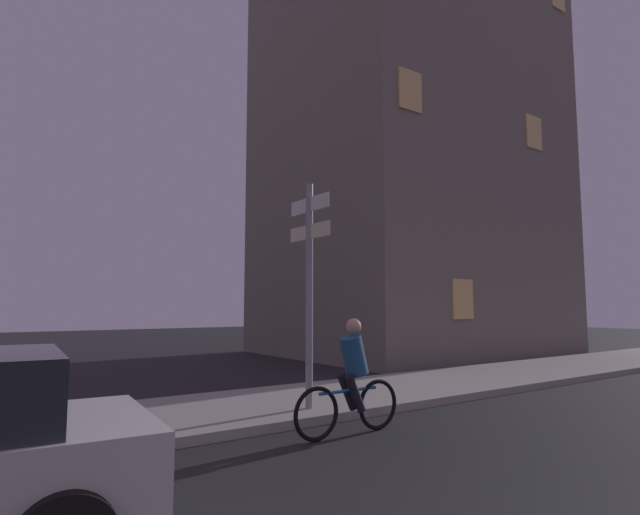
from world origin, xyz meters
name	(u,v)px	position (x,y,z in m)	size (l,w,h in m)	color
sidewalk_kerb	(227,411)	(0.00, 6.99, 0.07)	(40.00, 2.95, 0.14)	#9E9991
signpost	(309,276)	(1.03, 6.09, 2.28)	(0.12, 1.15, 3.70)	gray
cyclist	(351,380)	(0.88, 4.80, 0.75)	(1.82, 0.33, 1.61)	black
building_right_block	(408,92)	(10.71, 13.35, 10.50)	(10.33, 8.41, 20.99)	slate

